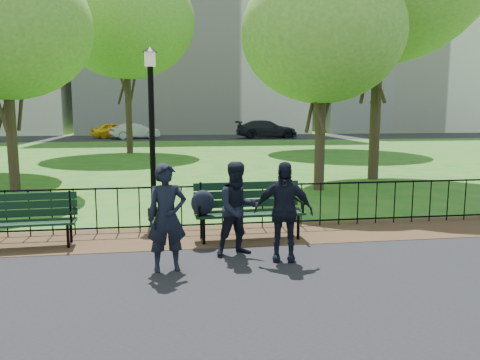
{
  "coord_description": "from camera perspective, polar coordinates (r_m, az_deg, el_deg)",
  "views": [
    {
      "loc": [
        -0.8,
        -6.95,
        2.32
      ],
      "look_at": [
        0.47,
        1.5,
        1.06
      ],
      "focal_mm": 35.0,
      "sensor_mm": 36.0,
      "label": 1
    }
  ],
  "objects": [
    {
      "name": "ground",
      "position": [
        7.37,
        -1.93,
        -9.97
      ],
      "size": [
        120.0,
        120.0,
        0.0
      ],
      "primitive_type": "plane",
      "color": "#215E18"
    },
    {
      "name": "dirt_strip",
      "position": [
        8.8,
        -3.07,
        -6.83
      ],
      "size": [
        60.0,
        1.6,
        0.01
      ],
      "primitive_type": "cube",
      "color": "#332415",
      "rests_on": "ground"
    },
    {
      "name": "far_street",
      "position": [
        42.03,
        -7.5,
        5.14
      ],
      "size": [
        70.0,
        9.0,
        0.01
      ],
      "primitive_type": "cube",
      "color": "black",
      "rests_on": "ground"
    },
    {
      "name": "iron_fence",
      "position": [
        9.17,
        -3.4,
        -3.09
      ],
      "size": [
        24.06,
        0.06,
        1.0
      ],
      "color": "black",
      "rests_on": "ground"
    },
    {
      "name": "apartment_east",
      "position": [
        61.9,
        18.01,
        16.97
      ],
      "size": [
        20.0,
        15.0,
        24.0
      ],
      "primitive_type": "cube",
      "color": "silver",
      "rests_on": "ground"
    },
    {
      "name": "park_bench_main",
      "position": [
        8.41,
        -0.93,
        -2.89
      ],
      "size": [
        2.06,
        0.68,
        1.12
      ],
      "rotation": [
        0.0,
        0.0,
        0.04
      ],
      "color": "black",
      "rests_on": "ground"
    },
    {
      "name": "park_bench_left_a",
      "position": [
        8.84,
        -25.01,
        -3.82
      ],
      "size": [
        1.79,
        0.65,
        1.0
      ],
      "rotation": [
        0.0,
        0.0,
        0.06
      ],
      "color": "black",
      "rests_on": "ground"
    },
    {
      "name": "lamppost",
      "position": [
        10.46,
        -10.7,
        6.54
      ],
      "size": [
        0.33,
        0.33,
        3.69
      ],
      "color": "black",
      "rests_on": "ground"
    },
    {
      "name": "tree_near_w",
      "position": [
        15.2,
        -26.84,
        16.42
      ],
      "size": [
        4.84,
        4.84,
        6.74
      ],
      "color": "#2D2116",
      "rests_on": "ground"
    },
    {
      "name": "tree_near_e",
      "position": [
        14.16,
        10.03,
        17.18
      ],
      "size": [
        4.67,
        4.67,
        6.51
      ],
      "color": "#2D2116",
      "rests_on": "ground"
    },
    {
      "name": "tree_far_c",
      "position": [
        27.36,
        -13.78,
        18.44
      ],
      "size": [
        7.45,
        7.45,
        10.39
      ],
      "color": "#2D2116",
      "rests_on": "ground"
    },
    {
      "name": "tree_far_e",
      "position": [
        29.82,
        10.28,
        19.3
      ],
      "size": [
        8.31,
        8.31,
        11.58
      ],
      "color": "#2D2116",
      "rests_on": "ground"
    },
    {
      "name": "person_left",
      "position": [
        6.85,
        -8.9,
        -4.56
      ],
      "size": [
        0.63,
        0.46,
        1.58
      ],
      "primitive_type": "imported",
      "rotation": [
        0.0,
        0.0,
        0.16
      ],
      "color": "black",
      "rests_on": "asphalt_path"
    },
    {
      "name": "person_mid",
      "position": [
        7.51,
        -0.2,
        -3.52
      ],
      "size": [
        0.81,
        0.55,
        1.52
      ],
      "primitive_type": "imported",
      "rotation": [
        0.0,
        0.0,
        0.24
      ],
      "color": "black",
      "rests_on": "asphalt_path"
    },
    {
      "name": "person_right",
      "position": [
        7.28,
        5.3,
        -3.81
      ],
      "size": [
        0.97,
        0.58,
        1.55
      ],
      "primitive_type": "imported",
      "rotation": [
        0.0,
        0.0,
        -0.24
      ],
      "color": "black",
      "rests_on": "asphalt_path"
    },
    {
      "name": "taxi",
      "position": [
        42.45,
        -15.04,
        5.88
      ],
      "size": [
        4.26,
        2.71,
        1.35
      ],
      "primitive_type": "imported",
      "rotation": [
        0.0,
        0.0,
        1.88
      ],
      "color": "yellow",
      "rests_on": "far_street"
    },
    {
      "name": "sedan_silver",
      "position": [
        40.62,
        -12.7,
        5.85
      ],
      "size": [
        4.27,
        2.78,
        1.33
      ],
      "primitive_type": "imported",
      "rotation": [
        0.0,
        0.0,
        1.94
      ],
      "color": "#A6A9AD",
      "rests_on": "far_street"
    },
    {
      "name": "sedan_dark",
      "position": [
        41.0,
        3.26,
        6.2
      ],
      "size": [
        5.32,
        2.19,
        1.54
      ],
      "primitive_type": "imported",
      "rotation": [
        0.0,
        0.0,
        1.56
      ],
      "color": "black",
      "rests_on": "far_street"
    }
  ]
}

